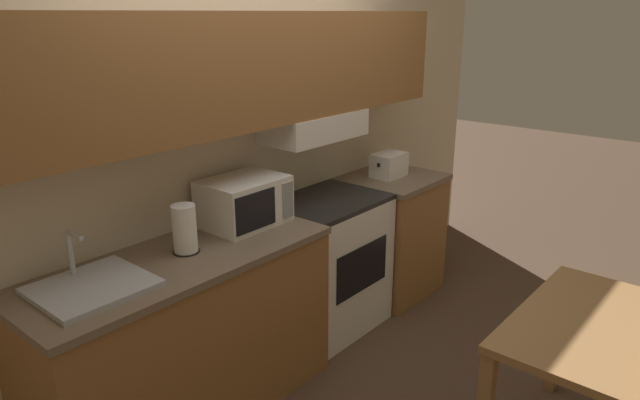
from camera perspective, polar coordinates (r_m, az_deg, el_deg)
The scene contains 10 objects.
ground_plane at distance 3.80m, azimuth -6.97°, elevation -13.43°, with size 16.00×16.00×0.00m, color #4C3828.
wall_back at distance 3.24m, azimuth -7.05°, elevation 8.80°, with size 5.32×0.38×2.55m.
lower_counter_main at distance 3.00m, azimuth -13.27°, elevation -13.25°, with size 1.55×0.61×0.88m.
lower_counter_right_stub at distance 4.21m, azimuth 6.99°, elevation -3.39°, with size 0.66×0.61×0.88m.
stove_range at distance 3.71m, azimuth 0.76°, elevation -6.38°, with size 0.72×0.55×0.88m.
microwave at distance 3.12m, azimuth -7.57°, elevation -0.14°, with size 0.44×0.33×0.26m.
toaster at distance 4.04m, azimuth 6.91°, elevation 3.51°, with size 0.26×0.17×0.17m.
sink_basin at distance 2.59m, azimuth -21.83°, elevation -7.97°, with size 0.45×0.41×0.23m.
paper_towel_roll at distance 2.80m, azimuth -13.39°, elevation -2.85°, with size 0.13×0.13×0.24m.
dining_table at distance 2.82m, azimuth 25.57°, elevation -13.08°, with size 0.99×0.62×0.72m.
Camera 1 is at (-2.16, -2.41, 1.99)m, focal length 32.00 mm.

